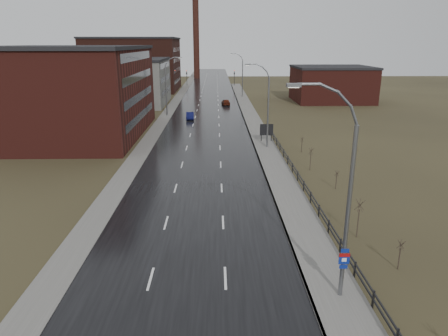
{
  "coord_description": "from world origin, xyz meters",
  "views": [
    {
      "loc": [
        1.79,
        -17.42,
        13.91
      ],
      "look_at": [
        2.48,
        17.27,
        3.0
      ],
      "focal_mm": 32.0,
      "sensor_mm": 36.0,
      "label": 1
    }
  ],
  "objects_px": {
    "streetlight_main": "(343,199)",
    "car_near": "(190,116)",
    "billboard": "(267,130)",
    "car_far": "(226,102)"
  },
  "relations": [
    {
      "from": "car_far",
      "to": "billboard",
      "type": "bearing_deg",
      "value": 91.84
    },
    {
      "from": "streetlight_main",
      "to": "car_near",
      "type": "bearing_deg",
      "value": 101.79
    },
    {
      "from": "billboard",
      "to": "car_near",
      "type": "height_order",
      "value": "billboard"
    },
    {
      "from": "billboard",
      "to": "car_near",
      "type": "relative_size",
      "value": 0.67
    },
    {
      "from": "billboard",
      "to": "car_far",
      "type": "bearing_deg",
      "value": 97.92
    },
    {
      "from": "billboard",
      "to": "car_near",
      "type": "xyz_separation_m",
      "value": [
        -12.25,
        18.38,
        -1.13
      ]
    },
    {
      "from": "streetlight_main",
      "to": "billboard",
      "type": "xyz_separation_m",
      "value": [
        0.63,
        37.29,
        -4.27
      ]
    },
    {
      "from": "car_near",
      "to": "car_far",
      "type": "relative_size",
      "value": 0.97
    },
    {
      "from": "streetlight_main",
      "to": "billboard",
      "type": "height_order",
      "value": "streetlight_main"
    },
    {
      "from": "billboard",
      "to": "car_near",
      "type": "bearing_deg",
      "value": 123.68
    }
  ]
}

